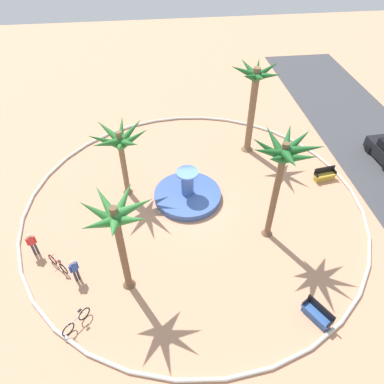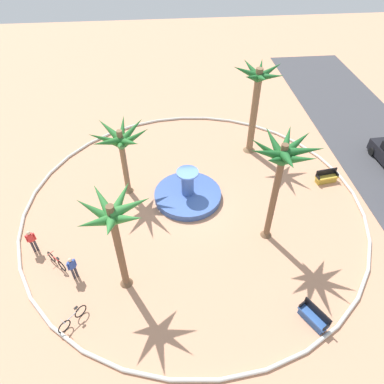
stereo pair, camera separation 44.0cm
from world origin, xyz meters
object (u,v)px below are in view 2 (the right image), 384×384
Objects in this scene: palm_tree_mid_plaza at (121,142)px; bicycle_by_lamppost at (57,261)px; palm_tree_far_side at (282,161)px; bench_east at (313,318)px; palm_tree_by_curb at (114,222)px; fountain at (188,194)px; bench_west at (326,178)px; person_cyclist_helmet at (32,240)px; person_cyclist_photo at (72,267)px; palm_tree_near_fountain at (257,91)px; bicycle_red_frame at (73,318)px.

palm_tree_mid_plaza is 4.14× the size of bicycle_by_lamppost.
palm_tree_far_side is 4.30× the size of bench_east.
palm_tree_far_side reaches higher than palm_tree_by_curb.
fountain is 10.09m from bench_west.
person_cyclist_helmet reaches higher than person_cyclist_photo.
person_cyclist_photo is (6.88, -2.67, -3.19)m from palm_tree_mid_plaza.
palm_tree_near_fountain is 5.60× the size of bicycle_by_lamppost.
bench_east is at bearing 8.59° from palm_tree_far_side.
bicycle_by_lamppost is (5.97, -3.81, -3.73)m from palm_tree_mid_plaza.
palm_tree_near_fountain reaches higher than person_cyclist_helmet.
fountain is 11.01m from bench_east.
palm_tree_near_fountain is at bearing 126.82° from bicycle_by_lamppost.
palm_tree_near_fountain is 17.65m from person_cyclist_helmet.
fountain is 8.81m from palm_tree_near_fountain.
person_cyclist_helmet reaches higher than bench_west.
person_cyclist_helmet is at bearing -90.58° from palm_tree_far_side.
person_cyclist_helmet is at bearing -77.24° from bench_west.
fountain reaches higher than person_cyclist_photo.
bench_east is at bearing 71.39° from palm_tree_by_curb.
person_cyclist_helmet reaches higher than bench_east.
bicycle_red_frame and bicycle_by_lamppost have the same top height.
fountain reaches higher than bicycle_by_lamppost.
fountain is 2.79× the size of bench_east.
palm_tree_far_side reaches higher than bench_east.
person_cyclist_helmet is at bearing -129.15° from bicycle_by_lamppost.
bicycle_by_lamppost is (4.88, -7.89, 0.06)m from fountain.
person_cyclist_helmet is (-4.81, -2.90, 0.57)m from bicycle_red_frame.
palm_tree_by_curb is at bearing -108.61° from bench_east.
person_cyclist_photo reaches higher than bench_east.
bicycle_red_frame is 3.88m from bicycle_by_lamppost.
palm_tree_by_curb reaches higher than bicycle_by_lamppost.
fountain is at bearing -150.60° from bench_east.
palm_tree_mid_plaza is 10.56m from bicycle_red_frame.
bicycle_red_frame is (4.67, -11.00, -5.36)m from palm_tree_far_side.
person_cyclist_photo is at bearing -21.23° from palm_tree_mid_plaza.
bench_east is (9.59, 5.40, 0.02)m from fountain.
fountain reaches higher than person_cyclist_helmet.
bench_east is (3.14, 9.32, -4.55)m from palm_tree_by_curb.
bench_west is (4.34, 4.67, -4.77)m from palm_tree_near_fountain.
person_cyclist_photo is (10.85, -12.14, -4.19)m from palm_tree_near_fountain.
palm_tree_near_fountain is 5.41× the size of bicycle_red_frame.
fountain is at bearing -46.83° from palm_tree_near_fountain.
palm_tree_mid_plaza reaches higher than person_cyclist_helmet.
person_cyclist_helmet is at bearing -116.91° from palm_tree_by_curb.
person_cyclist_helmet is at bearing -59.35° from palm_tree_near_fountain.
fountain is 5.67m from palm_tree_mid_plaza.
bicycle_red_frame is 1.04× the size of bicycle_by_lamppost.
palm_tree_by_curb is 4.94× the size of bicycle_by_lamppost.
palm_tree_near_fountain reaches higher than palm_tree_far_side.
bicycle_red_frame is 5.64m from person_cyclist_helmet.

